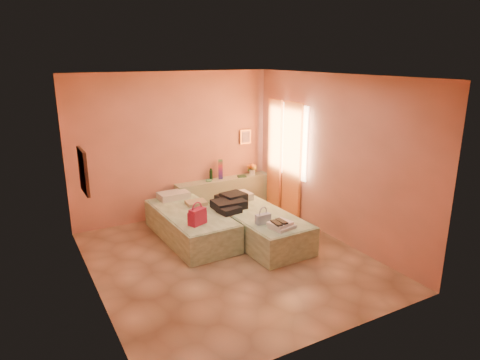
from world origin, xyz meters
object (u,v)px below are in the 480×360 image
object	(u,v)px
flower_vase	(252,168)
bed_right	(259,227)
headboard_ledge	(224,194)
towel_stack	(282,225)
bed_left	(191,225)
blue_handbag	(263,219)
water_bottle	(211,174)
green_book	(242,176)
magenta_handbag	(197,216)

from	to	relation	value
flower_vase	bed_right	bearing A→B (deg)	-117.08
headboard_ledge	towel_stack	xyz separation A→B (m)	(-0.23, -2.43, 0.23)
bed_left	blue_handbag	xyz separation A→B (m)	(0.81, -1.07, 0.33)
water_bottle	headboard_ledge	bearing A→B (deg)	-14.17
bed_left	flower_vase	bearing A→B (deg)	27.50
bed_right	green_book	bearing A→B (deg)	68.62
blue_handbag	towel_stack	bearing A→B (deg)	-64.74
flower_vase	magenta_handbag	size ratio (longest dim) A/B	1.01
headboard_ledge	water_bottle	distance (m)	0.51
water_bottle	magenta_handbag	xyz separation A→B (m)	(-1.05, -1.71, -0.13)
bed_right	water_bottle	size ratio (longest dim) A/B	8.84
bed_left	flower_vase	world-z (taller)	flower_vase
green_book	blue_handbag	xyz separation A→B (m)	(-0.77, -2.06, -0.09)
green_book	water_bottle	bearing A→B (deg)	-177.15
green_book	flower_vase	distance (m)	0.31
green_book	flower_vase	world-z (taller)	flower_vase
bed_right	water_bottle	distance (m)	1.84
blue_handbag	bed_right	bearing A→B (deg)	64.62
towel_stack	flower_vase	bearing A→B (deg)	69.71
headboard_ledge	water_bottle	bearing A→B (deg)	165.83
headboard_ledge	bed_left	bearing A→B (deg)	-138.47
headboard_ledge	flower_vase	bearing A→B (deg)	-1.33
bed_left	water_bottle	xyz separation A→B (m)	(0.93, 1.11, 0.51)
bed_right	headboard_ledge	bearing A→B (deg)	81.78
green_book	magenta_handbag	distance (m)	2.32
bed_right	green_book	size ratio (longest dim) A/B	11.58
bed_left	flower_vase	distance (m)	2.19
bed_right	towel_stack	xyz separation A→B (m)	(-0.03, -0.73, 0.30)
bed_right	green_book	distance (m)	1.79
bed_right	blue_handbag	size ratio (longest dim) A/B	8.14
water_bottle	towel_stack	world-z (taller)	water_bottle
bed_left	water_bottle	size ratio (longest dim) A/B	8.84
blue_handbag	flower_vase	bearing A→B (deg)	62.05
headboard_ledge	towel_stack	bearing A→B (deg)	-95.30
bed_left	green_book	xyz separation A→B (m)	(1.58, 0.99, 0.41)
bed_right	water_bottle	world-z (taller)	water_bottle
headboard_ledge	bed_left	size ratio (longest dim) A/B	1.02
flower_vase	green_book	bearing A→B (deg)	-170.93
water_bottle	magenta_handbag	world-z (taller)	water_bottle
blue_handbag	headboard_ledge	bearing A→B (deg)	78.33
green_book	magenta_handbag	xyz separation A→B (m)	(-1.70, -1.58, -0.03)
green_book	flower_vase	bearing A→B (deg)	22.73
headboard_ledge	green_book	distance (m)	0.52
magenta_handbag	flower_vase	bearing A→B (deg)	17.11
magenta_handbag	water_bottle	bearing A→B (deg)	35.94
headboard_ledge	bed_right	world-z (taller)	headboard_ledge
green_book	headboard_ledge	bearing A→B (deg)	-174.93
water_bottle	blue_handbag	size ratio (longest dim) A/B	0.92
bed_right	magenta_handbag	bearing A→B (deg)	175.38
bed_right	green_book	world-z (taller)	green_book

